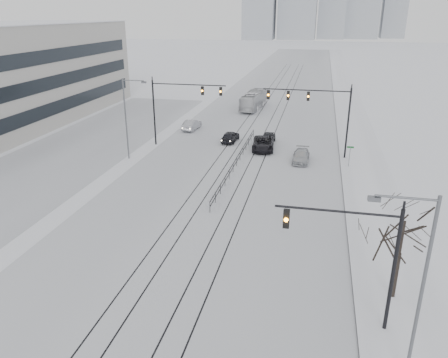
% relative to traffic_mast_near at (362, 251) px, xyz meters
% --- Properties ---
extents(road, '(22.00, 260.00, 0.02)m').
position_rel_traffic_mast_near_xyz_m(road, '(-10.79, 54.00, -4.55)').
color(road, silver).
rests_on(road, ground).
extents(sidewalk_east, '(5.00, 260.00, 0.16)m').
position_rel_traffic_mast_near_xyz_m(sidewalk_east, '(2.71, 54.00, -4.48)').
color(sidewalk_east, white).
rests_on(sidewalk_east, ground).
extents(curb, '(0.10, 260.00, 0.12)m').
position_rel_traffic_mast_near_xyz_m(curb, '(0.26, 54.00, -4.50)').
color(curb, gray).
rests_on(curb, ground).
extents(parking_strip, '(14.00, 60.00, 0.03)m').
position_rel_traffic_mast_near_xyz_m(parking_strip, '(-30.79, 29.00, -4.55)').
color(parking_strip, silver).
rests_on(parking_strip, ground).
extents(tram_rails, '(5.30, 180.00, 0.01)m').
position_rel_traffic_mast_near_xyz_m(tram_rails, '(-10.79, 34.00, -4.54)').
color(tram_rails, black).
rests_on(tram_rails, ground).
extents(traffic_mast_near, '(6.10, 0.37, 7.00)m').
position_rel_traffic_mast_near_xyz_m(traffic_mast_near, '(0.00, 0.00, 0.00)').
color(traffic_mast_near, black).
rests_on(traffic_mast_near, ground).
extents(traffic_mast_ne, '(9.60, 0.37, 8.00)m').
position_rel_traffic_mast_near_xyz_m(traffic_mast_ne, '(-2.64, 29.00, 1.20)').
color(traffic_mast_ne, black).
rests_on(traffic_mast_ne, ground).
extents(traffic_mast_nw, '(9.10, 0.37, 8.00)m').
position_rel_traffic_mast_near_xyz_m(traffic_mast_nw, '(-19.31, 30.00, 1.01)').
color(traffic_mast_nw, black).
rests_on(traffic_mast_nw, ground).
extents(street_light_east, '(2.73, 0.25, 9.00)m').
position_rel_traffic_mast_near_xyz_m(street_light_east, '(1.91, -3.00, 0.65)').
color(street_light_east, '#595B60').
rests_on(street_light_east, ground).
extents(street_light_west, '(2.73, 0.25, 9.00)m').
position_rel_traffic_mast_near_xyz_m(street_light_west, '(-22.99, 24.00, 0.65)').
color(street_light_west, '#595B60').
rests_on(street_light_west, ground).
extents(bare_tree, '(4.40, 4.40, 6.10)m').
position_rel_traffic_mast_near_xyz_m(bare_tree, '(2.41, 3.00, -0.07)').
color(bare_tree, black).
rests_on(bare_tree, ground).
extents(median_fence, '(0.06, 24.00, 1.00)m').
position_rel_traffic_mast_near_xyz_m(median_fence, '(-10.79, 24.00, -4.04)').
color(median_fence, black).
rests_on(median_fence, ground).
extents(street_sign, '(0.70, 0.06, 2.40)m').
position_rel_traffic_mast_near_xyz_m(street_sign, '(1.01, 26.00, -2.96)').
color(street_sign, '#595B60').
rests_on(street_sign, ground).
extents(sedan_sb_inner, '(1.95, 4.22, 1.40)m').
position_rel_traffic_mast_near_xyz_m(sedan_sb_inner, '(-13.34, 33.10, -3.86)').
color(sedan_sb_inner, black).
rests_on(sedan_sb_inner, ground).
extents(sedan_sb_outer, '(1.90, 4.44, 1.42)m').
position_rel_traffic_mast_near_xyz_m(sedan_sb_outer, '(-19.87, 37.94, -3.85)').
color(sedan_sb_outer, '#9999A0').
rests_on(sedan_sb_outer, ground).
extents(sedan_nb_front, '(3.00, 5.64, 1.51)m').
position_rel_traffic_mast_near_xyz_m(sedan_nb_front, '(-8.79, 30.62, -3.81)').
color(sedan_nb_front, black).
rests_on(sedan_nb_front, ground).
extents(sedan_nb_right, '(1.87, 4.39, 1.26)m').
position_rel_traffic_mast_near_xyz_m(sedan_nb_right, '(-4.07, 27.00, -3.93)').
color(sedan_nb_right, '#ABAEB3').
rests_on(sedan_nb_right, ground).
extents(sedan_nb_far, '(1.75, 4.05, 1.36)m').
position_rel_traffic_mast_near_xyz_m(sedan_nb_far, '(-8.54, 33.38, -3.88)').
color(sedan_nb_far, black).
rests_on(sedan_nb_far, ground).
extents(box_truck, '(3.34, 10.65, 2.92)m').
position_rel_traffic_mast_near_xyz_m(box_truck, '(-13.50, 53.90, -3.10)').
color(box_truck, silver).
rests_on(box_truck, ground).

